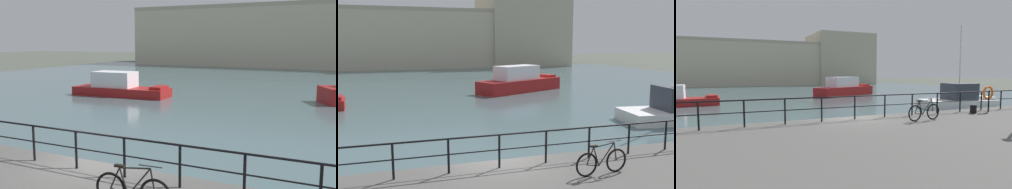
% 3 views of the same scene
% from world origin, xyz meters
% --- Properties ---
extents(water_basin, '(80.00, 60.00, 0.01)m').
position_xyz_m(water_basin, '(0.00, 30.20, 0.01)').
color(water_basin, '#476066').
rests_on(water_basin, ground_plane).
extents(harbor_building, '(62.57, 16.12, 13.78)m').
position_xyz_m(harbor_building, '(6.42, 61.53, 5.58)').
color(harbor_building, '#C1B79E').
rests_on(harbor_building, ground_plane).
extents(moored_green_narrowboat, '(9.51, 6.39, 2.57)m').
position_xyz_m(moored_green_narrowboat, '(8.91, 22.57, 1.00)').
color(moored_green_narrowboat, maroon).
rests_on(moored_green_narrowboat, water_basin).
extents(quay_railing, '(25.16, 0.07, 1.08)m').
position_xyz_m(quay_railing, '(-0.23, -0.75, 1.80)').
color(quay_railing, black).
rests_on(quay_railing, quay_promenade).
extents(parked_bicycle, '(1.77, 0.19, 0.98)m').
position_xyz_m(parked_bicycle, '(2.47, -2.21, 1.45)').
color(parked_bicycle, black).
rests_on(parked_bicycle, quay_promenade).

